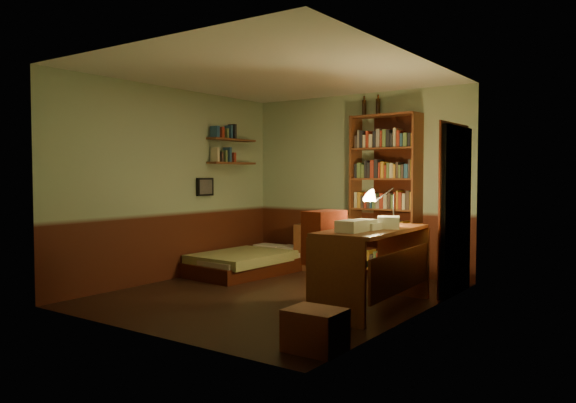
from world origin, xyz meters
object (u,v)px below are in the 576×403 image
Objects in this scene: mini_stereo at (345,220)px; bookshelf at (385,196)px; cardboard_box_a at (315,330)px; dresser at (322,247)px; cardboard_box_b at (324,325)px; bed at (250,255)px; desk at (373,269)px; office_chair at (339,264)px; desk_lamp at (394,196)px.

bookshelf is (0.67, -0.04, 0.37)m from mini_stereo.
mini_stereo reaches higher than cardboard_box_a.
cardboard_box_b is at bearing -69.47° from dresser.
bed is at bearing 137.46° from cardboard_box_a.
desk is at bearing -56.97° from dresser.
cardboard_box_a is (1.98, -3.29, -0.17)m from dresser.
office_chair reaches higher than cardboard_box_a.
desk reaches higher than mini_stereo.
cardboard_box_a is 1.56× the size of cardboard_box_b.
dresser is 0.81× the size of office_chair.
bed is 6.18× the size of cardboard_box_b.
bookshelf is at bearing 112.80° from desk_lamp.
office_chair is at bearing -65.38° from dresser.
cardboard_box_a is at bearing -62.06° from office_chair.
desk_lamp is (0.01, 0.50, 0.75)m from desk.
desk_lamp is at bearing 86.97° from desk.
desk_lamp is 2.22× the size of cardboard_box_b.
desk is at bearing -39.80° from mini_stereo.
desk is (2.44, -0.92, 0.16)m from bed.
bookshelf is 4.97× the size of cardboard_box_a.
mini_stereo is 0.60× the size of cardboard_box_a.
office_chair is 1.51m from cardboard_box_a.
cardboard_box_b is (1.52, -3.03, -0.65)m from mini_stereo.
dresser is 2.80× the size of mini_stereo.
mini_stereo is 3.85m from cardboard_box_a.
bookshelf is 3.28m from cardboard_box_b.
desk is at bearing 96.19° from cardboard_box_b.
dresser is at bearing 131.67° from office_chair.
bookshelf is 1.49m from desk_lamp.
bookshelf is at bearing -6.70° from dresser.
bed reaches higher than cardboard_box_a.
dresser is 1.19× the size of desk_lamp.
office_chair is at bearing -119.10° from desk_lamp.
office_chair reaches higher than cardboard_box_b.
bed is at bearing 157.68° from office_chair.
bookshelf reaches higher than desk_lamp.
cardboard_box_b is at bearing 111.40° from cardboard_box_a.
desk_lamp reaches higher than desk.
mini_stereo is at bearing 116.61° from cardboard_box_b.
dresser reaches higher than cardboard_box_b.
desk is at bearing -16.05° from bed.
cardboard_box_b is at bearing -34.72° from bed.
bookshelf is at bearing 109.56° from desk.
bookshelf is 2.16m from office_chair.
bookshelf is 2.07m from desk.
desk is (1.70, -1.72, 0.09)m from dresser.
bed is 1.09m from dresser.
cardboard_box_a is at bearing -88.99° from desk_lamp.
cardboard_box_a is at bearing -82.23° from desk.
bookshelf is at bearing 107.61° from office_chair.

